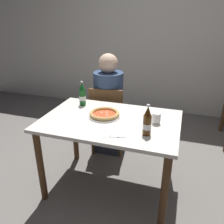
# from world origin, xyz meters

# --- Properties ---
(ground_plane) EXTENTS (8.00, 8.00, 0.00)m
(ground_plane) POSITION_xyz_m (0.00, 0.00, 0.00)
(ground_plane) COLOR slate
(back_wall_tiled) EXTENTS (7.00, 0.10, 2.60)m
(back_wall_tiled) POSITION_xyz_m (0.00, 2.20, 1.30)
(back_wall_tiled) COLOR silver
(back_wall_tiled) RESTS_ON ground_plane
(dining_table_main) EXTENTS (1.20, 0.80, 0.75)m
(dining_table_main) POSITION_xyz_m (0.00, 0.00, 0.64)
(dining_table_main) COLOR silver
(dining_table_main) RESTS_ON ground_plane
(chair_behind_table) EXTENTS (0.45, 0.45, 0.85)m
(chair_behind_table) POSITION_xyz_m (-0.23, 0.61, 0.48)
(chair_behind_table) COLOR brown
(chair_behind_table) RESTS_ON ground_plane
(diner_seated) EXTENTS (0.34, 0.34, 1.21)m
(diner_seated) POSITION_xyz_m (-0.24, 0.66, 0.58)
(diner_seated) COLOR #2D3342
(diner_seated) RESTS_ON ground_plane
(pizza_margherita_near) EXTENTS (0.29, 0.29, 0.04)m
(pizza_margherita_near) POSITION_xyz_m (-0.07, 0.04, 0.77)
(pizza_margherita_near) COLOR white
(pizza_margherita_near) RESTS_ON dining_table_main
(beer_bottle_left) EXTENTS (0.07, 0.07, 0.25)m
(beer_bottle_left) POSITION_xyz_m (-0.38, 0.25, 0.85)
(beer_bottle_left) COLOR #14591E
(beer_bottle_left) RESTS_ON dining_table_main
(beer_bottle_center) EXTENTS (0.07, 0.07, 0.25)m
(beer_bottle_center) POSITION_xyz_m (0.35, -0.17, 0.85)
(beer_bottle_center) COLOR #512D0F
(beer_bottle_center) RESTS_ON dining_table_main
(napkin_with_cutlery) EXTENTS (0.22, 0.22, 0.01)m
(napkin_with_cutlery) POSITION_xyz_m (0.10, -0.21, 0.75)
(napkin_with_cutlery) COLOR white
(napkin_with_cutlery) RESTS_ON dining_table_main
(paper_cup) EXTENTS (0.07, 0.07, 0.09)m
(paper_cup) POSITION_xyz_m (0.39, 0.05, 0.80)
(paper_cup) COLOR white
(paper_cup) RESTS_ON dining_table_main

